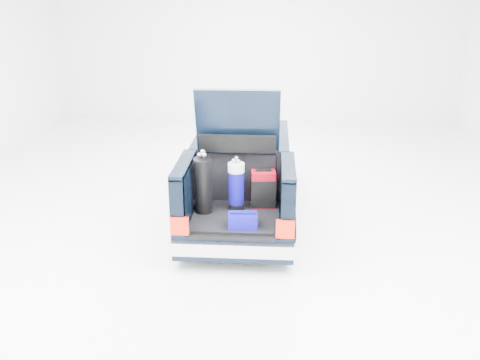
# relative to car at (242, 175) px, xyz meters

# --- Properties ---
(ground) EXTENTS (14.00, 14.00, 0.00)m
(ground) POSITION_rel_car_xyz_m (0.00, -0.11, -0.67)
(ground) COLOR white
(ground) RESTS_ON ground
(car) EXTENTS (1.87, 4.65, 2.47)m
(car) POSITION_rel_car_xyz_m (0.00, 0.00, 0.00)
(car) COLOR black
(car) RESTS_ON ground
(red_suitcase) EXTENTS (0.39, 0.27, 0.62)m
(red_suitcase) POSITION_rel_car_xyz_m (0.41, -1.21, 0.22)
(red_suitcase) COLOR maroon
(red_suitcase) RESTS_ON car
(black_golf_bag) EXTENTS (0.29, 0.35, 0.99)m
(black_golf_bag) POSITION_rel_car_xyz_m (-0.50, -1.51, 0.37)
(black_golf_bag) COLOR black
(black_golf_bag) RESTS_ON car
(blue_golf_bag) EXTENTS (0.26, 0.26, 0.86)m
(blue_golf_bag) POSITION_rel_car_xyz_m (-0.01, -1.35, 0.31)
(blue_golf_bag) COLOR black
(blue_golf_bag) RESTS_ON car
(blue_duffel) EXTENTS (0.44, 0.31, 0.22)m
(blue_duffel) POSITION_rel_car_xyz_m (0.13, -1.98, 0.03)
(blue_duffel) COLOR #0B0579
(blue_duffel) RESTS_ON car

